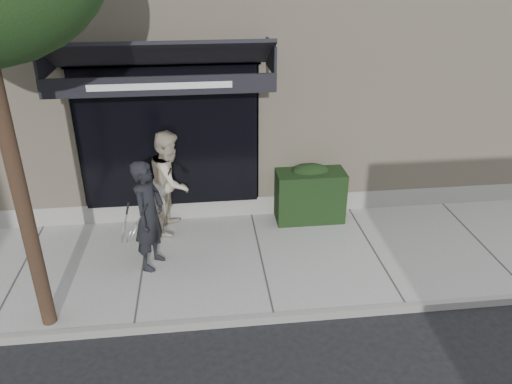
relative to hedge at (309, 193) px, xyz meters
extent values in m
plane|color=black|center=(-1.10, -1.25, -0.66)|extent=(80.00, 80.00, 0.00)
cube|color=gray|center=(-1.10, -1.25, -0.60)|extent=(20.00, 3.00, 0.12)
cube|color=gray|center=(-1.10, -2.80, -0.59)|extent=(20.00, 0.10, 0.14)
cube|color=#BDAD90|center=(-1.10, 3.75, 2.09)|extent=(14.00, 7.00, 5.50)
cube|color=gray|center=(-1.10, 0.45, -0.41)|extent=(14.02, 0.42, 0.50)
cube|color=black|center=(-2.60, 0.30, 1.14)|extent=(3.20, 0.30, 2.60)
cube|color=gray|center=(-4.20, 0.45, 1.14)|extent=(0.08, 0.40, 2.60)
cube|color=gray|center=(-1.00, 0.45, 1.14)|extent=(0.08, 0.40, 2.60)
cube|color=gray|center=(-2.60, 0.45, 2.48)|extent=(3.36, 0.40, 0.12)
cube|color=black|center=(-2.60, -0.25, 2.74)|extent=(3.60, 1.03, 0.55)
cube|color=black|center=(-2.60, -0.75, 2.35)|extent=(3.60, 0.05, 0.30)
cube|color=white|center=(-2.60, -0.78, 2.35)|extent=(2.20, 0.01, 0.10)
cube|color=black|center=(-4.38, -0.25, 2.66)|extent=(0.04, 1.00, 0.45)
cube|color=black|center=(-0.82, -0.25, 2.66)|extent=(0.04, 1.00, 0.45)
cube|color=black|center=(0.00, 0.00, -0.04)|extent=(1.30, 0.70, 1.00)
ellipsoid|color=black|center=(0.00, 0.00, 0.46)|extent=(0.71, 0.38, 0.27)
cylinder|color=black|center=(-4.30, -2.55, 1.74)|extent=(0.20, 0.20, 4.80)
imported|color=black|center=(-2.91, -1.28, 0.40)|extent=(0.68, 0.80, 1.87)
torus|color=silver|center=(-3.15, -1.62, 0.30)|extent=(0.20, 0.32, 0.27)
cylinder|color=silver|center=(-3.15, -1.62, 0.30)|extent=(0.16, 0.28, 0.24)
cylinder|color=silver|center=(-3.15, -1.62, 0.30)|extent=(0.17, 0.03, 0.11)
cylinder|color=black|center=(-3.15, -1.62, 0.30)|extent=(0.19, 0.05, 0.13)
torus|color=silver|center=(-3.27, -1.66, 0.34)|extent=(0.11, 0.31, 0.30)
cylinder|color=silver|center=(-3.27, -1.66, 0.34)|extent=(0.08, 0.27, 0.26)
cylinder|color=silver|center=(-3.27, -1.66, 0.34)|extent=(0.18, 0.03, 0.07)
cylinder|color=black|center=(-3.27, -1.66, 0.34)|extent=(0.20, 0.04, 0.08)
imported|color=beige|center=(-2.61, -0.07, 0.42)|extent=(0.92, 1.07, 1.92)
torus|color=silver|center=(-2.79, -0.42, 0.35)|extent=(0.20, 0.32, 0.29)
cylinder|color=silver|center=(-2.79, -0.42, 0.35)|extent=(0.16, 0.29, 0.25)
cylinder|color=silver|center=(-2.79, -0.42, 0.35)|extent=(0.17, 0.05, 0.09)
cylinder|color=black|center=(-2.79, -0.42, 0.35)|extent=(0.20, 0.06, 0.11)
camera|label=1|loc=(-2.02, -8.41, 4.27)|focal=35.00mm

